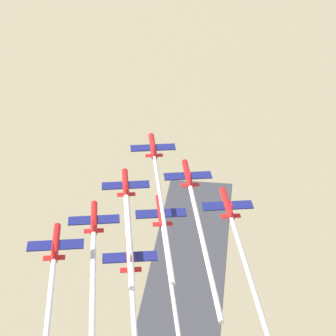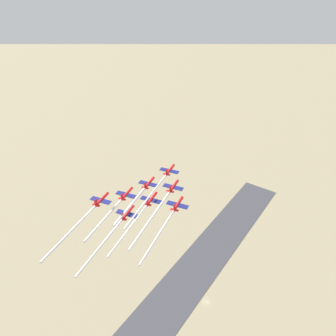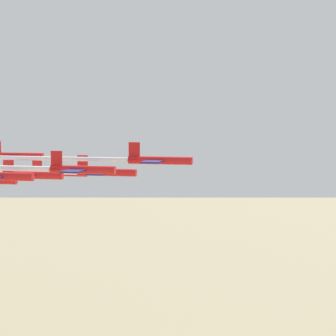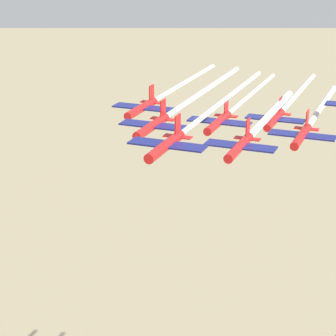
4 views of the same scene
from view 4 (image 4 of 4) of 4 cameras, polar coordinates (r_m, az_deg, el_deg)
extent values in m
cylinder|color=red|center=(85.71, -0.24, 1.91)|extent=(10.65, 6.17, 1.37)
cube|color=navy|center=(86.37, -0.06, 2.06)|extent=(7.29, 10.69, 0.22)
cube|color=red|center=(89.31, 0.85, 3.81)|extent=(1.86, 1.03, 2.74)
cube|color=red|center=(89.80, 0.85, 2.76)|extent=(2.98, 4.18, 0.15)
cylinder|color=red|center=(95.08, 6.21, 1.80)|extent=(10.65, 6.17, 1.37)
cube|color=navy|center=(95.76, 6.33, 1.93)|extent=(7.29, 10.69, 0.22)
cube|color=red|center=(98.83, 6.97, 3.51)|extent=(1.86, 1.03, 2.74)
cube|color=red|center=(99.32, 6.93, 2.56)|extent=(2.98, 4.18, 0.15)
cylinder|color=red|center=(98.85, -1.43, 3.63)|extent=(10.65, 6.17, 1.37)
cube|color=navy|center=(99.51, -1.27, 3.75)|extent=(7.29, 10.69, 0.22)
cube|color=red|center=(102.50, -0.44, 5.22)|extent=(1.86, 1.03, 2.74)
cube|color=red|center=(102.94, -0.44, 4.30)|extent=(2.98, 4.18, 0.15)
cylinder|color=red|center=(104.84, 11.52, 2.71)|extent=(10.65, 6.17, 1.37)
cube|color=navy|center=(105.55, 11.60, 2.82)|extent=(7.29, 10.69, 0.22)
cube|color=red|center=(108.74, 12.03, 4.23)|extent=(1.86, 1.03, 2.74)
cube|color=red|center=(109.20, 11.97, 3.37)|extent=(2.98, 4.18, 0.15)
cylinder|color=red|center=(107.63, 4.37, 3.95)|extent=(10.65, 6.17, 1.37)
cube|color=navy|center=(108.32, 4.48, 4.05)|extent=(7.29, 10.69, 0.22)
cube|color=red|center=(111.44, 5.10, 5.40)|extent=(1.86, 1.03, 2.74)
cube|color=red|center=(111.88, 5.07, 4.55)|extent=(2.98, 4.18, 0.15)
cylinder|color=red|center=(111.96, -2.35, 5.21)|extent=(10.65, 6.17, 1.37)
cube|color=navy|center=(112.62, -2.20, 5.30)|extent=(7.29, 10.69, 0.22)
cube|color=red|center=(115.64, -1.44, 6.57)|extent=(1.86, 1.03, 2.74)
cube|color=red|center=(116.05, -1.43, 5.75)|extent=(2.98, 4.18, 0.15)
cylinder|color=red|center=(117.36, 9.25, 4.15)|extent=(10.65, 6.17, 1.37)
cube|color=navy|center=(118.06, 9.33, 4.24)|extent=(7.29, 10.69, 0.22)
cube|color=red|center=(121.27, 9.78, 5.47)|extent=(1.86, 1.03, 2.74)
cube|color=red|center=(121.70, 9.73, 4.69)|extent=(2.98, 4.18, 0.15)
cylinder|color=white|center=(111.05, 5.11, 6.04)|extent=(40.21, 20.31, 0.78)
cylinder|color=white|center=(114.27, 9.00, 4.77)|extent=(27.40, 14.30, 1.20)
cylinder|color=white|center=(122.73, 3.38, 6.84)|extent=(37.59, 19.12, 0.92)
cylinder|color=white|center=(124.72, 13.30, 5.32)|extent=(27.82, 14.39, 1.03)
cylinder|color=white|center=(128.99, 7.42, 6.53)|extent=(31.33, 15.91, 0.73)
cylinder|color=white|center=(132.49, 1.64, 7.54)|extent=(31.12, 15.87, 0.82)
cylinder|color=white|center=(139.15, 11.35, 6.50)|extent=(31.44, 16.08, 0.91)
camera|label=1|loc=(216.98, 17.91, 30.91)|focal=70.00mm
camera|label=2|loc=(238.66, -0.70, 36.13)|focal=35.00mm
camera|label=3|loc=(169.45, -53.04, 6.65)|focal=85.00mm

